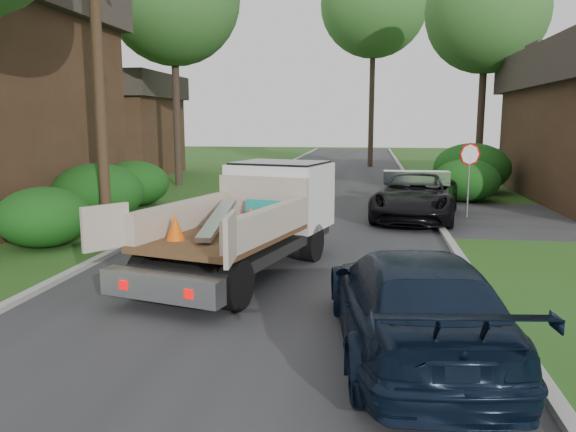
% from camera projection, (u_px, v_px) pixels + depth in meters
% --- Properties ---
extents(ground, '(120.00, 120.00, 0.00)m').
position_uv_depth(ground, '(261.00, 291.00, 10.56)').
color(ground, '#2A4F16').
rests_on(ground, ground).
extents(road, '(8.00, 90.00, 0.02)m').
position_uv_depth(road, '(314.00, 210.00, 20.32)').
color(road, '#28282B').
rests_on(road, ground).
extents(curb_left, '(0.20, 90.00, 0.12)m').
position_uv_depth(curb_left, '(204.00, 206.00, 20.89)').
color(curb_left, '#9E9E99').
rests_on(curb_left, ground).
extents(curb_right, '(0.20, 90.00, 0.12)m').
position_uv_depth(curb_right, '(429.00, 211.00, 19.72)').
color(curb_right, '#9E9E99').
rests_on(curb_right, ground).
extents(stop_sign, '(0.71, 0.32, 2.48)m').
position_uv_depth(stop_sign, '(469.00, 164.00, 18.31)').
color(stop_sign, slate).
rests_on(stop_sign, ground).
extents(utility_pole, '(2.42, 1.25, 10.00)m').
position_uv_depth(utility_pole, '(97.00, 47.00, 15.34)').
color(utility_pole, '#382619').
rests_on(utility_pole, ground).
extents(house_left_far, '(7.56, 7.56, 6.00)m').
position_uv_depth(house_left_far, '(109.00, 123.00, 33.44)').
color(house_left_far, '#3C2618').
rests_on(house_left_far, ground).
extents(hedge_left_a, '(2.34, 2.34, 1.53)m').
position_uv_depth(hedge_left_a, '(43.00, 217.00, 14.24)').
color(hedge_left_a, '#0F4310').
rests_on(hedge_left_a, ground).
extents(hedge_left_b, '(2.86, 2.86, 1.87)m').
position_uv_depth(hedge_left_b, '(98.00, 193.00, 17.67)').
color(hedge_left_b, '#0F4310').
rests_on(hedge_left_b, ground).
extents(hedge_left_c, '(2.60, 2.60, 1.70)m').
position_uv_depth(hedge_left_c, '(134.00, 183.00, 21.14)').
color(hedge_left_c, '#0F4310').
rests_on(hedge_left_c, ground).
extents(hedge_right_a, '(2.60, 2.60, 1.70)m').
position_uv_depth(hedge_right_a, '(466.00, 180.00, 22.28)').
color(hedge_right_a, '#0F4310').
rests_on(hedge_right_a, ground).
extents(hedge_right_b, '(3.38, 3.38, 2.21)m').
position_uv_depth(hedge_right_b, '(472.00, 168.00, 25.06)').
color(hedge_right_b, '#0F4310').
rests_on(hedge_right_b, ground).
extents(tree_right_far, '(6.00, 6.00, 11.50)m').
position_uv_depth(tree_right_far, '(487.00, 12.00, 27.60)').
color(tree_right_far, '#2D2119').
rests_on(tree_right_far, ground).
extents(tree_center_far, '(7.20, 7.20, 14.60)m').
position_uv_depth(tree_center_far, '(374.00, 4.00, 37.72)').
color(tree_center_far, '#2D2119').
rests_on(tree_center_far, ground).
extents(flatbed_truck, '(3.86, 6.30, 2.23)m').
position_uv_depth(flatbed_truck, '(260.00, 212.00, 12.26)').
color(flatbed_truck, black).
rests_on(flatbed_truck, ground).
extents(black_pickup, '(3.36, 5.77, 1.51)m').
position_uv_depth(black_pickup, '(416.00, 196.00, 18.32)').
color(black_pickup, black).
rests_on(black_pickup, ground).
extents(navy_suv, '(2.64, 5.24, 1.46)m').
position_uv_depth(navy_suv, '(413.00, 302.00, 7.63)').
color(navy_suv, black).
rests_on(navy_suv, ground).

